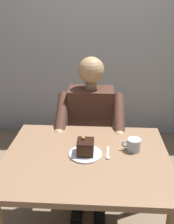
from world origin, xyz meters
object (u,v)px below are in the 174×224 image
Objects in this scene: dining_table at (86,168)px; dessert_spoon at (108,154)px; chair at (91,136)px; coffee_cup at (134,145)px; cake_slice at (85,147)px; seated_person at (90,131)px.

dining_table is 7.06× the size of dessert_spoon.
dining_table is at bearing 90.00° from chair.
dining_table is 8.38× the size of coffee_cup.
dining_table is 1.14× the size of chair.
chair is 0.76m from cake_slice.
coffee_cup is at bearing -158.61° from dessert_spoon.
coffee_cup is (-0.29, 0.45, 0.15)m from seated_person.
coffee_cup is 0.18m from dessert_spoon.
dessert_spoon reaches higher than dining_table.
chair is (0.00, -0.71, -0.17)m from dining_table.
dining_table is at bearing 110.95° from cake_slice.
dessert_spoon is at bearing 21.39° from coffee_cup.
chair is at bearing -90.55° from cake_slice.
cake_slice reaches higher than coffee_cup.
chair is at bearing -90.00° from seated_person.
chair reaches higher than dining_table.
dining_table is 0.83× the size of seated_person.
dining_table is at bearing 90.00° from seated_person.
coffee_cup reaches higher than dining_table.
dining_table is 0.15m from cake_slice.
cake_slice is (0.01, 0.69, 0.31)m from chair.
cake_slice reaches higher than dining_table.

